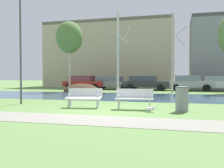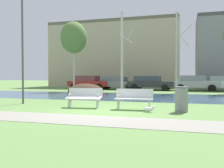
# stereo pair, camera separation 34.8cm
# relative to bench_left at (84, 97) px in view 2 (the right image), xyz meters

# --- Properties ---
(ground_plane) EXTENTS (120.00, 120.00, 0.00)m
(ground_plane) POSITION_rel_bench_left_xyz_m (1.15, 9.11, -0.47)
(ground_plane) COLOR #5B7F42
(paved_path_strip) EXTENTS (60.00, 1.83, 0.01)m
(paved_path_strip) POSITION_rel_bench_left_xyz_m (1.15, -2.99, -0.47)
(paved_path_strip) COLOR gray
(paved_path_strip) RESTS_ON ground
(river_band) EXTENTS (80.00, 7.03, 0.01)m
(river_band) POSITION_rel_bench_left_xyz_m (1.15, 6.63, -0.47)
(river_band) COLOR #33516B
(river_band) RESTS_ON ground
(soil_mound) EXTENTS (3.36, 2.90, 1.46)m
(soil_mound) POSITION_rel_bench_left_xyz_m (-4.64, 11.26, -0.47)
(soil_mound) COLOR #423021
(soil_mound) RESTS_ON ground
(bench_left) EXTENTS (1.64, 0.68, 0.87)m
(bench_left) POSITION_rel_bench_left_xyz_m (0.00, 0.00, 0.00)
(bench_left) COLOR silver
(bench_left) RESTS_ON ground
(bench_right) EXTENTS (1.64, 0.68, 0.87)m
(bench_right) POSITION_rel_bench_left_xyz_m (2.28, 0.00, 0.00)
(bench_right) COLOR silver
(bench_right) RESTS_ON ground
(trash_bin) EXTENTS (0.53, 0.53, 1.00)m
(trash_bin) POSITION_rel_bench_left_xyz_m (4.24, -0.18, 0.04)
(trash_bin) COLOR gray
(trash_bin) RESTS_ON ground
(seagull) EXTENTS (0.45, 0.17, 0.26)m
(seagull) POSITION_rel_bench_left_xyz_m (3.04, -0.71, -0.34)
(seagull) COLOR white
(seagull) RESTS_ON ground
(streetlamp) EXTENTS (0.32, 0.32, 5.82)m
(streetlamp) POSITION_rel_bench_left_xyz_m (-3.64, 0.57, 3.37)
(streetlamp) COLOR #4C4C51
(streetlamp) RESTS_ON ground
(birch_far_left) EXTENTS (2.51, 2.51, 6.63)m
(birch_far_left) POSITION_rel_bench_left_xyz_m (-5.99, 11.59, 4.63)
(birch_far_left) COLOR #BCB7A8
(birch_far_left) RESTS_ON ground
(birch_left) EXTENTS (1.23, 2.02, 7.19)m
(birch_left) POSITION_rel_bench_left_xyz_m (-1.18, 11.47, 3.20)
(birch_left) COLOR beige
(birch_left) RESTS_ON ground
(birch_center_left) EXTENTS (1.29, 2.23, 6.77)m
(birch_center_left) POSITION_rel_bench_left_xyz_m (3.60, 11.35, 3.00)
(birch_center_left) COLOR #BCB7A8
(birch_center_left) RESTS_ON ground
(parked_van_nearest_red) EXTENTS (4.82, 2.17, 1.48)m
(parked_van_nearest_red) POSITION_rel_bench_left_xyz_m (-6.08, 15.57, 0.31)
(parked_van_nearest_red) COLOR maroon
(parked_van_nearest_red) RESTS_ON ground
(parked_sedan_second_grey) EXTENTS (4.59, 2.21, 1.37)m
(parked_sedan_second_grey) POSITION_rel_bench_left_xyz_m (-2.83, 15.55, 0.26)
(parked_sedan_second_grey) COLOR slate
(parked_sedan_second_grey) RESTS_ON ground
(parked_hatch_third_dark) EXTENTS (4.66, 2.28, 1.44)m
(parked_hatch_third_dark) POSITION_rel_bench_left_xyz_m (0.82, 15.14, 0.29)
(parked_hatch_third_dark) COLOR #282B30
(parked_hatch_third_dark) RESTS_ON ground
(parked_wagon_fourth_silver) EXTENTS (4.44, 2.18, 1.50)m
(parked_wagon_fourth_silver) POSITION_rel_bench_left_xyz_m (5.22, 15.54, 0.31)
(parked_wagon_fourth_silver) COLOR #B2B5BC
(parked_wagon_fourth_silver) RESTS_ON ground
(building_beige_block) EXTENTS (16.95, 6.31, 8.59)m
(building_beige_block) POSITION_rel_bench_left_xyz_m (-4.97, 22.56, 3.82)
(building_beige_block) COLOR #BCAD8E
(building_beige_block) RESTS_ON ground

